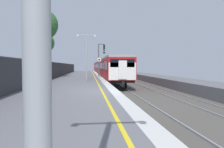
# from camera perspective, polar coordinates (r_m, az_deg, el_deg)

# --- Properties ---
(ground) EXTENTS (17.40, 110.00, 1.21)m
(ground) POSITION_cam_1_polar(r_m,az_deg,el_deg) (13.97, 9.67, -6.72)
(ground) COLOR slate
(commuter_train_at_platform) EXTENTS (2.83, 59.41, 3.81)m
(commuter_train_at_platform) POSITION_cam_1_polar(r_m,az_deg,el_deg) (50.02, -2.48, 1.83)
(commuter_train_at_platform) COLOR maroon
(commuter_train_at_platform) RESTS_ON ground
(signal_gantry) EXTENTS (1.10, 0.24, 4.94)m
(signal_gantry) POSITION_cam_1_polar(r_m,az_deg,el_deg) (32.89, -3.12, 4.84)
(signal_gantry) COLOR #47474C
(signal_gantry) RESTS_ON ground
(speed_limit_sign) EXTENTS (0.59, 0.08, 2.71)m
(speed_limit_sign) POSITION_cam_1_polar(r_m,az_deg,el_deg) (28.83, -3.43, 2.51)
(speed_limit_sign) COLOR #59595B
(speed_limit_sign) RESTS_ON ground
(platform_lamp_mid) EXTENTS (2.00, 0.20, 4.90)m
(platform_lamp_mid) POSITION_cam_1_polar(r_m,az_deg,el_deg) (22.77, -6.87, 5.66)
(platform_lamp_mid) COLOR #93999E
(platform_lamp_mid) RESTS_ON ground
(platform_back_fence) EXTENTS (0.07, 99.00, 2.02)m
(platform_back_fence) POSITION_cam_1_polar(r_m,az_deg,el_deg) (13.97, -24.14, -0.04)
(platform_back_fence) COLOR #282B2D
(platform_back_fence) RESTS_ON ground
(background_tree_left) EXTENTS (3.91, 3.91, 8.79)m
(background_tree_left) POSITION_cam_1_polar(r_m,az_deg,el_deg) (29.37, -18.29, 12.10)
(background_tree_left) COLOR #473323
(background_tree_left) RESTS_ON ground
(background_tree_centre) EXTENTS (3.22, 2.97, 6.48)m
(background_tree_centre) POSITION_cam_1_polar(r_m,az_deg,el_deg) (33.55, -17.90, 7.72)
(background_tree_centre) COLOR #473323
(background_tree_centre) RESTS_ON ground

